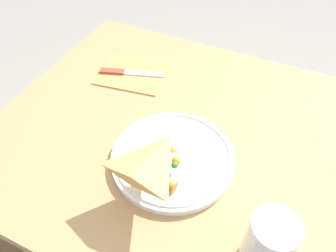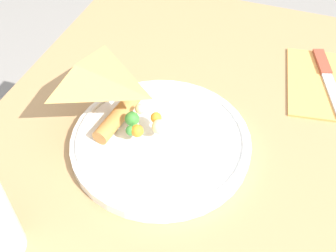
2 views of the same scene
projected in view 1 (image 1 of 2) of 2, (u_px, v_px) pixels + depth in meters
The scene contains 5 objects.
dining_table at pixel (238, 183), 0.80m from camera, with size 1.18×0.73×0.75m.
plate_pizza at pixel (172, 158), 0.69m from camera, with size 0.26×0.26×0.05m.
milk_glass at pixel (267, 246), 0.52m from camera, with size 0.08×0.08×0.13m.
napkin_folded at pixel (132, 74), 0.91m from camera, with size 0.20×0.16×0.00m.
butter_knife at pixel (129, 73), 0.91m from camera, with size 0.18×0.08×0.01m.
Camera 1 is at (0.03, -0.48, 1.32)m, focal length 35.00 mm.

